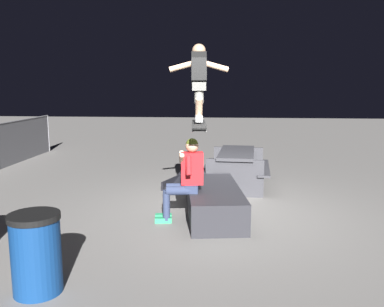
# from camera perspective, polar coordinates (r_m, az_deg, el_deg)

# --- Properties ---
(ground_plane) EXTENTS (40.00, 40.00, 0.00)m
(ground_plane) POSITION_cam_1_polar(r_m,az_deg,el_deg) (6.80, 3.67, -8.43)
(ground_plane) COLOR slate
(ledge_box_main) EXTENTS (2.14, 1.09, 0.47)m
(ledge_box_main) POSITION_cam_1_polar(r_m,az_deg,el_deg) (6.66, 3.06, -6.73)
(ledge_box_main) COLOR #28282D
(ledge_box_main) RESTS_ON ground
(person_sitting_on_ledge) EXTENTS (0.60, 0.78, 1.30)m
(person_sitting_on_ledge) POSITION_cam_1_polar(r_m,az_deg,el_deg) (6.27, -0.96, -3.14)
(person_sitting_on_ledge) COLOR #2D3856
(person_sitting_on_ledge) RESTS_ON ground
(skateboard) EXTENTS (1.03, 0.29, 0.13)m
(skateboard) POSITION_cam_1_polar(r_m,az_deg,el_deg) (6.04, 0.97, 3.99)
(skateboard) COLOR black
(skater_airborne) EXTENTS (0.63, 0.89, 1.12)m
(skater_airborne) POSITION_cam_1_polar(r_m,az_deg,el_deg) (6.07, 0.98, 10.51)
(skater_airborne) COLOR white
(kicker_ramp) EXTENTS (1.30, 1.16, 0.37)m
(kicker_ramp) POSITION_cam_1_polar(r_m,az_deg,el_deg) (8.57, -0.05, -4.19)
(kicker_ramp) COLOR black
(kicker_ramp) RESTS_ON ground
(picnic_table_back) EXTENTS (1.79, 1.46, 0.75)m
(picnic_table_back) POSITION_cam_1_polar(r_m,az_deg,el_deg) (8.47, 6.29, -1.37)
(picnic_table_back) COLOR #38383D
(picnic_table_back) RESTS_ON ground
(trash_bin) EXTENTS (0.52, 0.52, 0.84)m
(trash_bin) POSITION_cam_1_polar(r_m,az_deg,el_deg) (4.52, -21.07, -12.95)
(trash_bin) COLOR navy
(trash_bin) RESTS_ON ground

